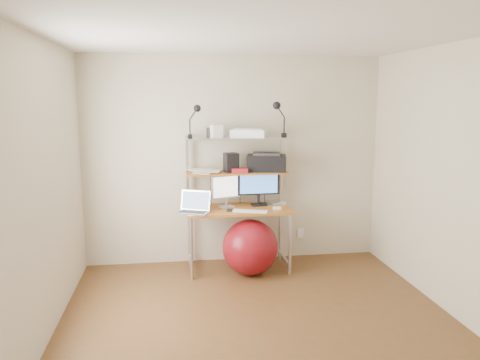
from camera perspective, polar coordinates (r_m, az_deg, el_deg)
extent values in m
plane|color=brown|center=(4.35, 2.60, -17.40)|extent=(3.60, 3.60, 0.00)
plane|color=silver|center=(3.90, 2.90, 17.33)|extent=(3.60, 3.60, 0.00)
plane|color=beige|center=(5.69, -0.72, 2.39)|extent=(3.60, 0.00, 3.60)
plane|color=beige|center=(2.25, 11.63, -9.65)|extent=(3.60, 0.00, 3.60)
plane|color=beige|center=(4.01, -23.43, -1.65)|extent=(0.00, 3.60, 3.60)
plane|color=beige|center=(4.63, 25.19, -0.31)|extent=(0.00, 3.60, 3.60)
cube|color=#A76220|center=(5.44, -0.21, -3.60)|extent=(1.20, 0.60, 0.03)
cylinder|color=#B3B3B8|center=(5.24, -5.94, -8.38)|extent=(0.04, 0.04, 0.71)
cylinder|color=#B3B3B8|center=(5.74, -6.16, -6.76)|extent=(0.04, 0.04, 0.71)
cylinder|color=#B3B3B8|center=(5.40, 6.14, -7.84)|extent=(0.04, 0.04, 0.71)
cylinder|color=#B3B3B8|center=(5.88, 4.88, -6.32)|extent=(0.04, 0.04, 0.71)
cube|color=#B3B3B8|center=(5.56, -6.42, 1.11)|extent=(0.03, 0.04, 0.84)
cube|color=#B3B3B8|center=(5.71, 5.09, 1.37)|extent=(0.03, 0.04, 0.84)
cube|color=#A76220|center=(5.48, -0.40, 0.94)|extent=(1.18, 0.34, 0.02)
cube|color=#B3B3B8|center=(5.43, -0.41, 5.11)|extent=(1.18, 0.34, 0.02)
cube|color=white|center=(6.04, 7.38, -6.46)|extent=(0.08, 0.01, 0.12)
cube|color=#B6B6BB|center=(5.48, -1.68, -3.25)|extent=(0.20, 0.17, 0.01)
cylinder|color=#B6B6BB|center=(5.49, -1.71, -2.67)|extent=(0.03, 0.03, 0.09)
cube|color=#B6B6BB|center=(5.45, -1.72, -0.81)|extent=(0.35, 0.15, 0.27)
plane|color=white|center=(5.44, -1.70, -0.84)|extent=(0.31, 0.11, 0.33)
cube|color=black|center=(5.58, 2.30, -3.02)|extent=(0.19, 0.15, 0.01)
cylinder|color=black|center=(5.58, 2.27, -2.35)|extent=(0.03, 0.03, 0.11)
cube|color=black|center=(5.54, 2.29, -0.26)|extent=(0.50, 0.05, 0.30)
plane|color=#4281E2|center=(5.53, 2.32, -0.29)|extent=(0.45, 0.01, 0.45)
cube|color=silver|center=(5.22, -5.73, -3.95)|extent=(0.41, 0.35, 0.02)
cube|color=#303033|center=(5.22, -5.74, -3.84)|extent=(0.32, 0.24, 0.00)
cube|color=silver|center=(5.31, -5.32, -2.41)|extent=(0.34, 0.19, 0.22)
plane|color=#6F94B9|center=(5.31, -5.32, -2.41)|extent=(0.32, 0.19, 0.30)
cube|color=white|center=(5.27, 1.25, -3.81)|extent=(0.40, 0.23, 0.01)
cube|color=white|center=(5.40, 4.53, -3.42)|extent=(0.09, 0.06, 0.02)
cube|color=silver|center=(5.64, 4.31, -2.78)|extent=(0.24, 0.24, 0.04)
cube|color=black|center=(5.32, -1.27, -3.69)|extent=(0.08, 0.13, 0.01)
cube|color=black|center=(5.53, 3.24, 2.09)|extent=(0.51, 0.40, 0.19)
cube|color=#303033|center=(5.52, 3.25, 3.20)|extent=(0.35, 0.29, 0.03)
cube|color=black|center=(5.44, -1.09, 2.16)|extent=(0.18, 0.18, 0.22)
cube|color=#AD1B25|center=(5.39, -0.05, 1.18)|extent=(0.19, 0.13, 0.05)
cube|color=white|center=(5.45, 1.07, 5.71)|extent=(0.46, 0.37, 0.09)
cube|color=#B6B6BB|center=(5.44, 1.07, 6.26)|extent=(0.38, 0.30, 0.01)
cube|color=white|center=(5.38, -2.89, 5.94)|extent=(0.15, 0.14, 0.14)
cube|color=#303033|center=(5.45, -3.52, 5.80)|extent=(0.11, 0.11, 0.11)
cube|color=black|center=(5.31, -6.10, 5.31)|extent=(0.05, 0.06, 0.05)
cylinder|color=black|center=(5.31, -6.13, 6.46)|extent=(0.01, 0.01, 0.17)
sphere|color=black|center=(5.29, -5.23, 8.70)|extent=(0.08, 0.08, 0.08)
cube|color=black|center=(5.44, 5.39, 5.46)|extent=(0.05, 0.06, 0.05)
cylinder|color=black|center=(5.44, 5.41, 6.68)|extent=(0.02, 0.02, 0.18)
sphere|color=black|center=(5.40, 4.50, 9.05)|extent=(0.09, 0.09, 0.09)
sphere|color=maroon|center=(5.39, 1.24, -8.19)|extent=(0.64, 0.64, 0.64)
cube|color=white|center=(5.46, -4.54, 1.01)|extent=(0.31, 0.34, 0.00)
cube|color=white|center=(5.39, -4.38, 0.95)|extent=(0.30, 0.34, 0.00)
cube|color=white|center=(5.48, -4.68, 1.14)|extent=(0.28, 0.33, 0.00)
cube|color=white|center=(5.43, -3.48, 1.13)|extent=(0.28, 0.33, 0.00)
cube|color=white|center=(5.44, -4.03, 1.20)|extent=(0.27, 0.32, 0.00)
cube|color=white|center=(5.44, -4.99, 1.23)|extent=(0.33, 0.35, 0.00)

